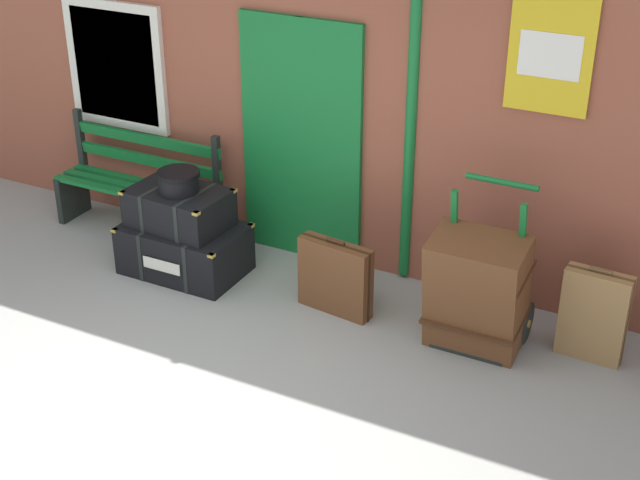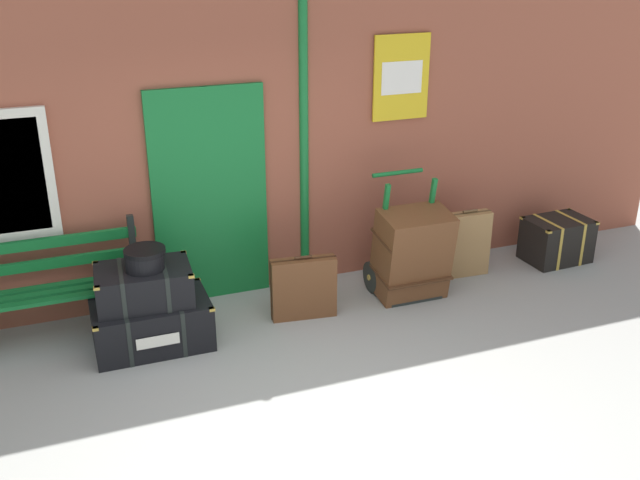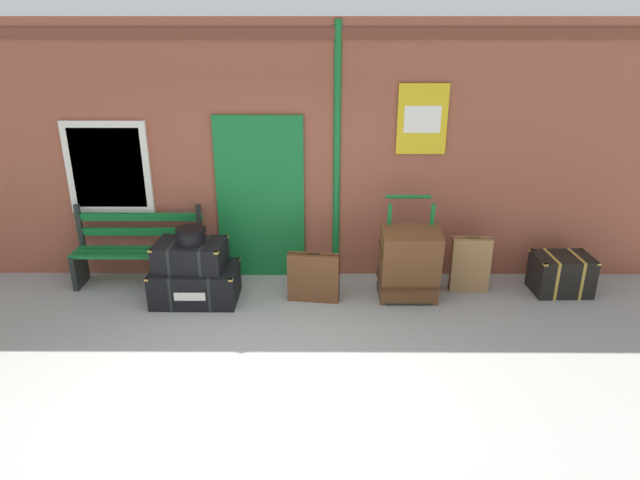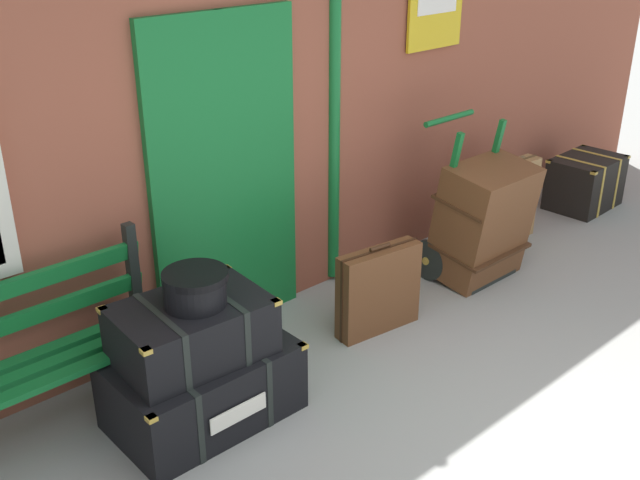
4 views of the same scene
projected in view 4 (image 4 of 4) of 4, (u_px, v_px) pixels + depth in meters
brick_facade at (222, 87)px, 4.76m from camera, size 10.40×0.35×3.20m
platform_bench at (22, 370)px, 3.93m from camera, size 1.60×0.43×1.01m
steamer_trunk_base at (203, 386)px, 4.20m from camera, size 1.01×0.67×0.43m
steamer_trunk_middle at (192, 330)px, 4.04m from camera, size 0.84×0.60×0.33m
round_hatbox at (195, 286)px, 3.93m from camera, size 0.35×0.35×0.18m
porters_trolley at (462, 238)px, 5.86m from camera, size 0.71×0.57×1.20m
large_brown_trunk at (483, 221)px, 5.67m from camera, size 0.70×0.56×0.93m
suitcase_cream at (378, 290)px, 5.04m from camera, size 0.63×0.23×0.63m
suitcase_beige at (513, 200)px, 6.37m from camera, size 0.48×0.18×0.74m
corner_trunk at (585, 182)px, 7.08m from camera, size 0.71×0.52×0.49m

